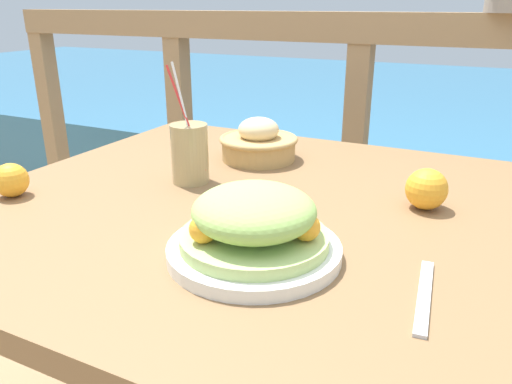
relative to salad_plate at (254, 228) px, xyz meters
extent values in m
cube|color=olive|center=(-0.12, 0.20, -0.07)|extent=(1.02, 0.98, 0.04)
cube|color=olive|center=(-0.57, 0.63, -0.44)|extent=(0.06, 0.06, 0.70)
cube|color=olive|center=(0.33, 0.63, -0.44)|extent=(0.06, 0.06, 0.70)
cube|color=#937551|center=(-0.12, 0.97, 0.24)|extent=(2.80, 0.08, 0.09)
cube|color=#937551|center=(-1.48, 0.97, -0.30)|extent=(0.07, 0.07, 0.98)
cube|color=#937551|center=(-0.80, 0.97, -0.30)|extent=(0.07, 0.07, 0.98)
cube|color=#937551|center=(-0.12, 0.97, -0.30)|extent=(0.07, 0.07, 0.98)
cube|color=teal|center=(-0.12, 3.47, -0.57)|extent=(12.00, 4.00, 0.44)
cylinder|color=white|center=(0.00, 0.00, -0.04)|extent=(0.26, 0.26, 0.02)
cylinder|color=#B7D17A|center=(0.00, 0.00, -0.02)|extent=(0.22, 0.22, 0.02)
ellipsoid|color=#9EC660|center=(0.00, 0.00, 0.03)|extent=(0.18, 0.18, 0.07)
sphere|color=#F9A328|center=(0.08, 0.01, 0.01)|extent=(0.04, 0.04, 0.04)
sphere|color=#F9A328|center=(-0.03, 0.07, 0.01)|extent=(0.04, 0.04, 0.04)
sphere|color=#F9A328|center=(-0.05, -0.06, 0.01)|extent=(0.04, 0.04, 0.04)
cylinder|color=tan|center=(-0.27, 0.24, 0.01)|extent=(0.08, 0.08, 0.12)
cylinder|color=red|center=(-0.26, 0.23, 0.09)|extent=(0.07, 0.03, 0.21)
cylinder|color=white|center=(-0.26, 0.23, 0.09)|extent=(0.05, 0.02, 0.22)
cylinder|color=tan|center=(-0.21, 0.44, -0.02)|extent=(0.17, 0.17, 0.05)
torus|color=tan|center=(-0.21, 0.44, 0.00)|extent=(0.19, 0.19, 0.01)
ellipsoid|color=beige|center=(-0.21, 0.44, 0.03)|extent=(0.10, 0.10, 0.06)
cube|color=silver|center=(0.24, 0.00, -0.04)|extent=(0.03, 0.18, 0.00)
sphere|color=#F9A328|center=(0.20, 0.30, -0.01)|extent=(0.08, 0.08, 0.08)
sphere|color=#F9A328|center=(-0.53, 0.01, -0.01)|extent=(0.07, 0.07, 0.07)
camera|label=1|loc=(0.29, -0.59, 0.30)|focal=35.00mm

